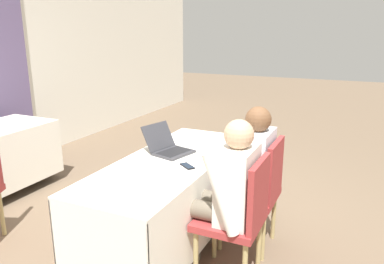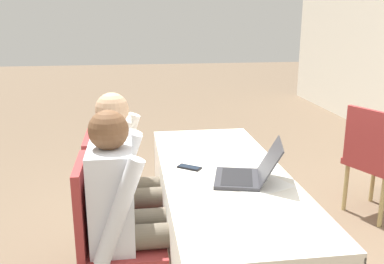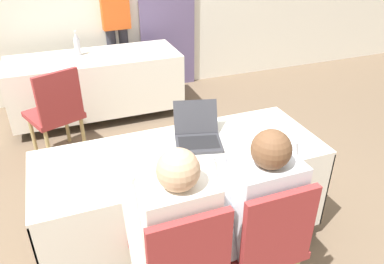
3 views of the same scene
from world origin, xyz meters
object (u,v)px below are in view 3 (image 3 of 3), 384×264
Objects in this scene: water_bottle at (77,44)px; chair_far_spare at (56,111)px; chair_near_left at (182,263)px; chair_near_right at (263,239)px; cell_phone at (178,171)px; person_white_shirt at (256,205)px; laptop at (198,135)px; person_checkered_shirt at (175,227)px; person_red_shirt at (116,23)px.

chair_far_spare is at bearing -110.61° from water_bottle.
water_bottle is at bearing -86.83° from chair_near_left.
chair_near_right is (0.47, 0.00, 0.00)m from chair_near_left.
chair_near_left is (-0.15, -0.47, -0.23)m from cell_phone.
chair_near_left is at bearing 0.00° from chair_near_right.
person_white_shirt reaches higher than chair_far_spare.
cell_phone is 0.16× the size of chair_far_spare.
person_white_shirt is at bearing -90.00° from chair_near_right.
person_white_shirt is (0.64, -2.84, -0.19)m from water_bottle.
person_white_shirt is at bearing -67.68° from laptop.
person_checkered_shirt is (0.49, -1.97, 0.16)m from chair_far_spare.
chair_near_right is 0.58× the size of person_red_shirt.
cell_phone is 0.16× the size of chair_near_right.
water_bottle is 0.79m from person_red_shirt.
water_bottle is at bearing 118.81° from laptop.
cell_phone is at bearing -48.19° from person_white_shirt.
chair_near_left reaches higher than cell_phone.
laptop is 2.25m from water_bottle.
person_red_shirt reaches higher than person_white_shirt.
person_checkered_shirt is at bearing 0.00° from person_white_shirt.
person_checkered_shirt is at bearing -105.96° from laptop.
laptop is at bearing -83.40° from chair_near_right.
laptop is at bearing -117.07° from chair_near_left.
water_bottle is (-0.55, 2.18, 0.08)m from laptop.
water_bottle reaches higher than cell_phone.
chair_far_spare is 0.78× the size of person_white_shirt.
laptop is 0.46× the size of chair_near_right.
laptop is 0.26× the size of person_red_shirt.
chair_near_right is at bearing 167.64° from person_checkered_shirt.
person_white_shirt reaches higher than water_bottle.
person_white_shirt is (0.47, 0.10, 0.16)m from chair_near_left.
chair_far_spare is at bearing -65.02° from chair_near_right.
chair_near_right is 3.53m from person_red_shirt.
cell_phone is 0.62m from chair_near_right.
chair_near_right is (0.64, -2.94, -0.35)m from water_bottle.
person_checkered_shirt is at bearing -75.40° from cell_phone.
chair_near_left is at bearing 12.36° from person_white_shirt.
cell_phone is 0.54m from chair_near_left.
chair_near_left and chair_far_spare have the same top height.
cell_phone is at bearing -115.42° from laptop.
laptop is 2.79× the size of cell_phone.
person_red_shirt is at bearing -88.40° from chair_near_right.
person_checkered_shirt reaches higher than cell_phone.
laptop is 0.81m from chair_near_right.
person_checkered_shirt is (-0.00, 0.10, 0.16)m from chair_near_left.
chair_near_right is 0.78× the size of person_checkered_shirt.
water_bottle is at bearing -132.85° from chair_far_spare.
chair_near_left is (0.16, -2.94, -0.35)m from water_bottle.
chair_far_spare is 2.03m from person_checkered_shirt.
laptop is 0.46× the size of chair_near_left.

